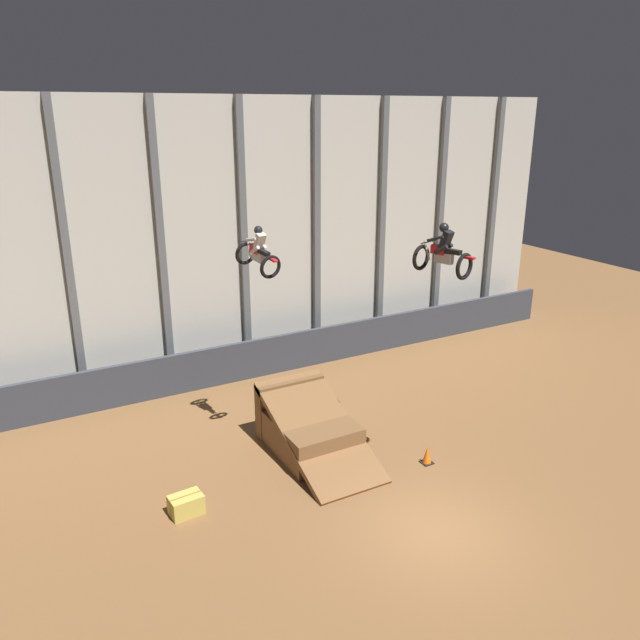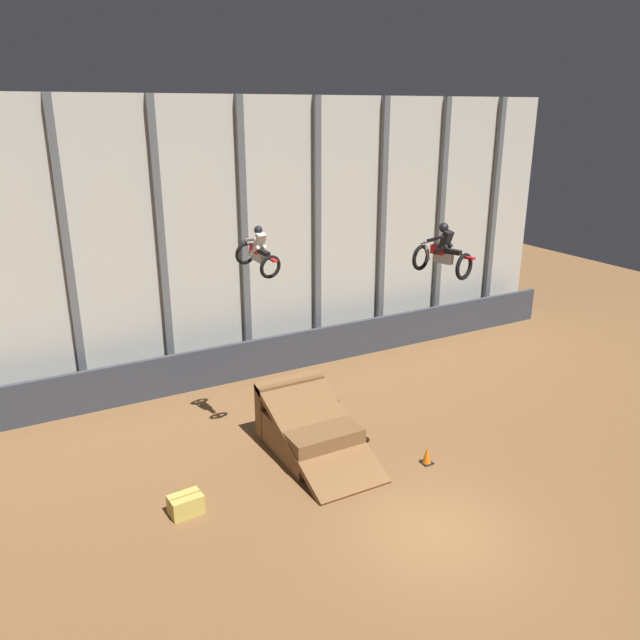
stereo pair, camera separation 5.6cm
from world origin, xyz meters
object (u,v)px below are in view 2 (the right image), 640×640
object	(u,v)px
rider_bike_right_air	(443,254)
traffic_cone_near_ramp	(427,455)
dirt_ramp	(307,427)
rider_bike_left_air	(258,253)
hay_bale_trackside	(186,504)

from	to	relation	value
rider_bike_right_air	traffic_cone_near_ramp	world-z (taller)	rider_bike_right_air
rider_bike_right_air	dirt_ramp	bearing A→B (deg)	110.18
dirt_ramp	traffic_cone_near_ramp	size ratio (longest dim) A/B	8.10
traffic_cone_near_ramp	rider_bike_left_air	bearing A→B (deg)	136.64
rider_bike_left_air	hay_bale_trackside	size ratio (longest dim) A/B	1.96
rider_bike_right_air	traffic_cone_near_ramp	distance (m)	6.68
rider_bike_left_air	dirt_ramp	bearing A→B (deg)	-51.17
dirt_ramp	hay_bale_trackside	distance (m)	4.90
rider_bike_left_air	rider_bike_right_air	world-z (taller)	rider_bike_right_air
dirt_ramp	rider_bike_right_air	size ratio (longest dim) A/B	2.62
dirt_ramp	rider_bike_right_air	world-z (taller)	rider_bike_right_air
dirt_ramp	traffic_cone_near_ramp	distance (m)	3.96
dirt_ramp	rider_bike_left_air	world-z (taller)	rider_bike_left_air
hay_bale_trackside	rider_bike_left_air	bearing A→B (deg)	36.40
dirt_ramp	hay_bale_trackside	xyz separation A→B (m)	(-4.62, -1.58, -0.42)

